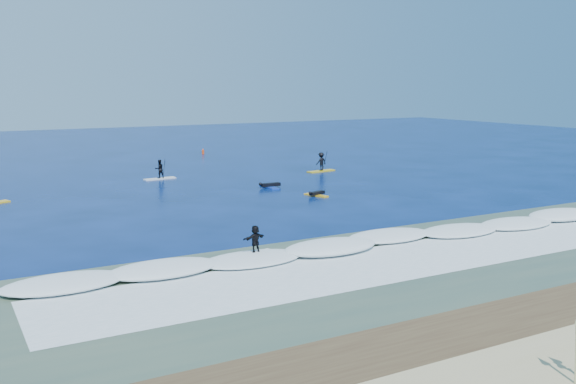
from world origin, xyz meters
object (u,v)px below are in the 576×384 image
sup_paddler_right (321,163)px  prone_paddler_far (270,186)px  marker_buoy (203,151)px  prone_paddler_near (316,194)px  sup_paddler_center (160,171)px  wave_surfer (255,241)px

sup_paddler_right → prone_paddler_far: size_ratio=1.30×
prone_paddler_far → marker_buoy: (4.23, 24.24, 0.13)m
prone_paddler_near → sup_paddler_center: bearing=11.6°
prone_paddler_far → marker_buoy: marker_buoy is taller
wave_surfer → marker_buoy: wave_surfer is taller
prone_paddler_near → prone_paddler_far: (-1.21, 4.82, 0.02)m
prone_paddler_near → sup_paddler_right: bearing=-50.7°
marker_buoy → prone_paddler_near: bearing=-95.9°
wave_surfer → marker_buoy: (13.96, 41.54, -0.50)m
sup_paddler_right → prone_paddler_far: sup_paddler_right is taller
sup_paddler_center → sup_paddler_right: 14.36m
sup_paddler_center → prone_paddler_far: bearing=-60.5°
prone_paddler_near → marker_buoy: bearing=-23.0°
prone_paddler_far → wave_surfer: size_ratio=1.13×
prone_paddler_far → wave_surfer: wave_surfer is taller
sup_paddler_right → sup_paddler_center: bearing=161.0°
marker_buoy → sup_paddler_center: bearing=-122.5°
sup_paddler_center → prone_paddler_far: size_ratio=1.22×
prone_paddler_far → wave_surfer: bearing=151.8°
sup_paddler_center → prone_paddler_far: (5.94, -8.24, -0.54)m
prone_paddler_far → marker_buoy: bearing=-8.7°
sup_paddler_right → marker_buoy: bearing=93.2°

